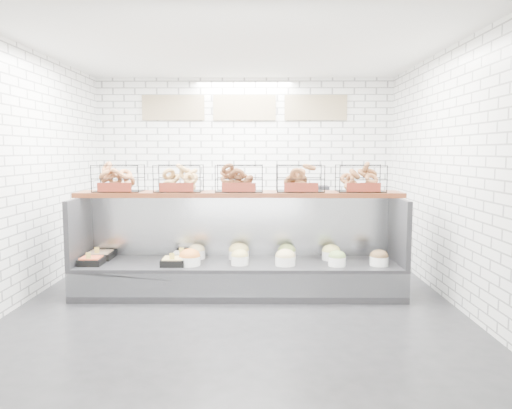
{
  "coord_description": "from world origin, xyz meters",
  "views": [
    {
      "loc": [
        0.26,
        -5.79,
        1.77
      ],
      "look_at": [
        0.21,
        0.45,
        1.1
      ],
      "focal_mm": 35.0,
      "sensor_mm": 36.0,
      "label": 1
    }
  ],
  "objects": [
    {
      "name": "display_case",
      "position": [
        0.0,
        0.34,
        0.33
      ],
      "size": [
        4.0,
        0.9,
        1.2
      ],
      "color": "black",
      "rests_on": "ground"
    },
    {
      "name": "ground",
      "position": [
        0.0,
        0.0,
        0.0
      ],
      "size": [
        5.5,
        5.5,
        0.0
      ],
      "primitive_type": "plane",
      "color": "black",
      "rests_on": "ground"
    },
    {
      "name": "room_shell",
      "position": [
        0.0,
        0.6,
        2.06
      ],
      "size": [
        5.02,
        5.51,
        3.01
      ],
      "color": "white",
      "rests_on": "ground"
    },
    {
      "name": "bagel_shelf",
      "position": [
        0.0,
        0.52,
        1.39
      ],
      "size": [
        4.1,
        0.5,
        0.4
      ],
      "color": "#471E0F",
      "rests_on": "display_case"
    },
    {
      "name": "prep_counter",
      "position": [
        -0.0,
        2.43,
        0.47
      ],
      "size": [
        4.0,
        0.6,
        1.2
      ],
      "color": "#93969B",
      "rests_on": "ground"
    }
  ]
}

